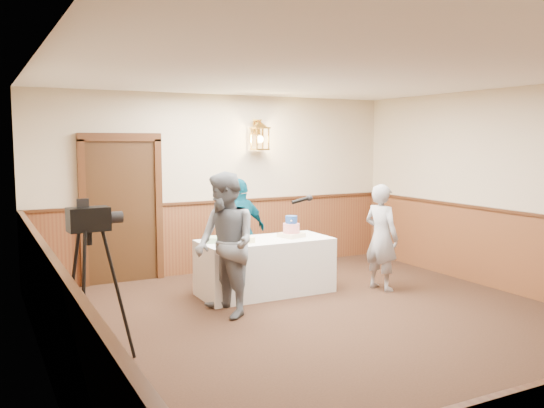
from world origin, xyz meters
The scene contains 10 objects.
ground centered at (0.00, 0.00, 0.00)m, with size 7.00×7.00×0.00m, color black.
room_shell centered at (-0.05, 0.45, 1.52)m, with size 6.02×7.02×2.81m.
display_table centered at (-0.03, 1.90, 0.38)m, with size 1.80×0.80×0.75m, color white.
tiered_cake centered at (0.37, 1.89, 0.87)m, with size 0.36×0.36×0.30m.
sheet_cake_yellow centered at (-0.46, 1.81, 0.79)m, with size 0.35×0.27×0.07m, color #EFE88F.
sheet_cake_green centered at (-0.72, 2.00, 0.79)m, with size 0.30×0.24×0.07m, color #8FC58B.
interviewer centered at (-0.90, 1.21, 0.86)m, with size 1.54×0.89×1.72m.
baker centered at (1.50, 1.33, 0.74)m, with size 0.54×0.36×1.49m, color gray.
assistant_p centered at (-0.09, 2.56, 0.77)m, with size 0.90×0.38×1.54m, color #06475E.
tv_camera_rig centered at (-2.60, 0.35, 0.67)m, with size 0.58×0.54×1.49m.
Camera 1 is at (-3.51, -4.97, 2.09)m, focal length 38.00 mm.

